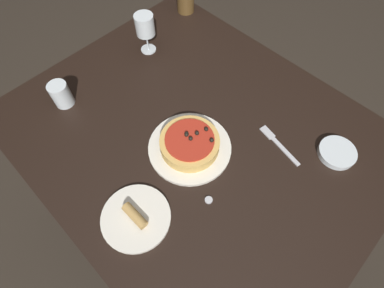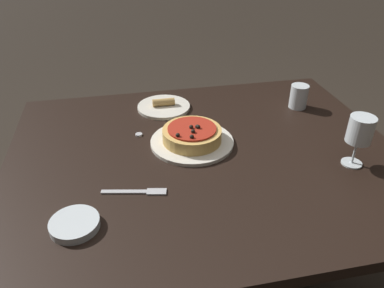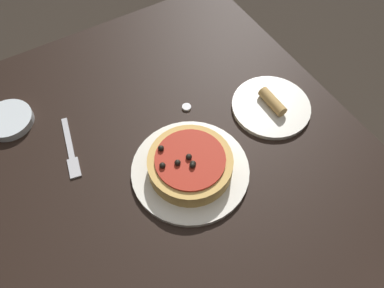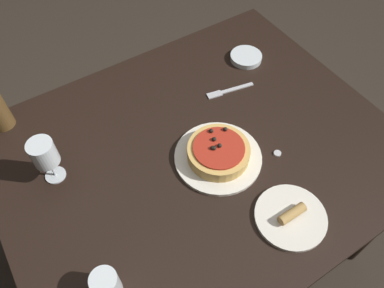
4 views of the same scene
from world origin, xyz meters
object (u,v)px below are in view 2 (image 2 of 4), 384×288
at_px(pizza, 192,134).
at_px(wine_glass, 360,131).
at_px(water_cup, 299,96).
at_px(side_plate, 164,106).
at_px(dining_table, 205,174).
at_px(bottle_cap, 139,135).
at_px(fork, 138,192).
at_px(side_bowl, 75,224).
at_px(dinner_plate, 192,142).

bearing_deg(pizza, wine_glass, 154.72).
bearing_deg(water_cup, side_plate, -10.53).
bearing_deg(dining_table, bottle_cap, -36.94).
bearing_deg(side_plate, dining_table, 104.37).
height_order(pizza, side_plate, pizza).
distance_m(wine_glass, water_cup, 0.41).
bearing_deg(fork, side_bowl, -136.45).
xyz_separation_m(pizza, side_plate, (0.06, -0.28, -0.03)).
height_order(dining_table, wine_glass, wine_glass).
relative_size(side_bowl, fork, 0.68).
relative_size(water_cup, fork, 0.51).
height_order(fork, bottle_cap, bottle_cap).
bearing_deg(side_bowl, fork, -147.87).
relative_size(dining_table, wine_glass, 7.76).
xyz_separation_m(dinner_plate, pizza, (0.00, 0.00, 0.03)).
distance_m(dinner_plate, pizza, 0.03).
relative_size(wine_glass, bottle_cap, 6.75).
height_order(dining_table, water_cup, water_cup).
distance_m(pizza, wine_glass, 0.51).
relative_size(dining_table, side_bowl, 10.25).
distance_m(dining_table, bottle_cap, 0.27).
xyz_separation_m(wine_glass, water_cup, (-0.01, -0.40, -0.07)).
bearing_deg(side_plate, wine_glass, 135.95).
distance_m(dining_table, fork, 0.29).
bearing_deg(side_bowl, water_cup, -148.35).
xyz_separation_m(pizza, fork, (0.20, 0.22, -0.03)).
relative_size(water_cup, bottle_cap, 3.84).
distance_m(pizza, bottle_cap, 0.19).
bearing_deg(wine_glass, dinner_plate, -25.31).
relative_size(fork, bottle_cap, 7.55).
bearing_deg(water_cup, bottle_cap, 8.43).
relative_size(pizza, bottle_cap, 8.16).
bearing_deg(fork, dinner_plate, 59.86).
distance_m(dinner_plate, bottle_cap, 0.19).
relative_size(dining_table, bottle_cap, 52.41).
bearing_deg(dining_table, fork, 34.89).
bearing_deg(fork, bottle_cap, 96.41).
relative_size(dinner_plate, water_cup, 3.01).
xyz_separation_m(dining_table, water_cup, (-0.43, -0.25, 0.13)).
distance_m(pizza, side_bowl, 0.49).
height_order(dining_table, side_bowl, side_bowl).
bearing_deg(bottle_cap, fork, 84.99).
height_order(wine_glass, side_plate, wine_glass).
height_order(dining_table, pizza, pizza).
distance_m(wine_glass, side_bowl, 0.83).
height_order(pizza, side_bowl, pizza).
bearing_deg(fork, pizza, 59.84).
bearing_deg(dinner_plate, pizza, 75.96).
height_order(pizza, fork, pizza).
bearing_deg(wine_glass, side_bowl, 7.60).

